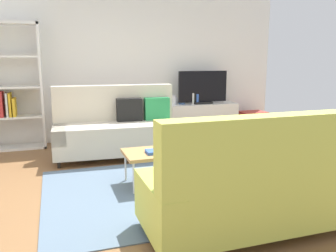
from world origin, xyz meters
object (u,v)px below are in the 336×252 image
tv (203,88)px  potted_plant (172,134)px  storage_trunk (252,122)px  table_book_0 (156,152)px  couch_beige (118,128)px  coffee_table (169,152)px  bottle_0 (193,99)px  bottle_1 (197,99)px  vase_1 (182,100)px  couch_green (253,186)px  bookshelf (5,92)px  vase_0 (174,100)px  tv_console (202,119)px

tv → potted_plant: size_ratio=3.03×
storage_trunk → table_book_0: table_book_0 is taller
couch_beige → tv: bearing=-150.2°
coffee_table → bottle_0: 2.69m
tv → bottle_1: tv is taller
storage_trunk → vase_1: bearing=174.3°
couch_green → bookshelf: 4.52m
couch_green → bottle_1: bearing=73.7°
tv → potted_plant: bearing=-121.9°
tv → bottle_1: bearing=-170.3°
bookshelf → vase_0: 2.97m
coffee_table → bottle_1: bearing=59.7°
storage_trunk → potted_plant: 3.40m
couch_beige → storage_trunk: (2.97, 0.86, -0.23)m
tv → storage_trunk: (1.10, -0.08, -0.73)m
bottle_0 → coffee_table: bearing=-118.6°
couch_beige → coffee_table: 1.47m
vase_0 → bottle_1: 0.47m
bottle_0 → bottle_1: bearing=0.0°
couch_green → potted_plant: (-0.24, 1.48, 0.16)m
couch_beige → potted_plant: bearing=110.4°
storage_trunk → vase_1: 1.60m
couch_green → potted_plant: 1.51m
potted_plant → bottle_1: bearing=60.0°
couch_green → bottle_0: size_ratio=8.77×
table_book_0 → bottle_0: 2.85m
tv_console → vase_1: size_ratio=8.19×
couch_beige → potted_plant: 1.44m
potted_plant → vase_0: 2.53m
coffee_table → bottle_1: bottle_1 is taller
couch_green → bookshelf: size_ratio=0.91×
tv → couch_beige: bearing=-153.1°
potted_plant → bottle_1: bottle_1 is taller
table_book_0 → bottle_1: (1.56, 2.42, 0.30)m
bottle_0 → tv: bearing=5.5°
tv → vase_0: 0.63m
couch_beige → coffee_table: bearing=107.9°
vase_1 → bottle_1: bottle_1 is taller
tv_console → vase_0: bearing=175.1°
coffee_table → storage_trunk: size_ratio=2.12×
couch_green → bookshelf: (-2.34, 3.83, 0.54)m
couch_green → storage_trunk: (2.30, 3.71, -0.22)m
table_book_0 → couch_green: bearing=-70.6°
bookshelf → storage_trunk: bearing=-1.5°
couch_beige → potted_plant: (0.43, -1.36, 0.16)m
couch_beige → coffee_table: couch_beige is taller
vase_1 → bottle_0: 0.22m
couch_green → tv: (1.20, 3.79, 0.51)m
couch_green → potted_plant: couch_green is taller
tv_console → tv: size_ratio=1.40×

